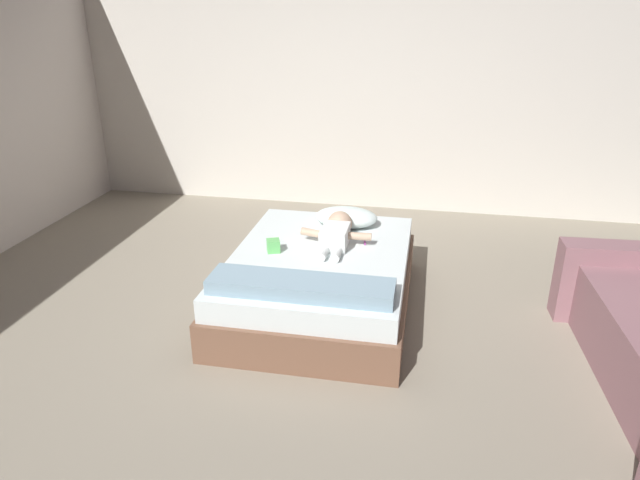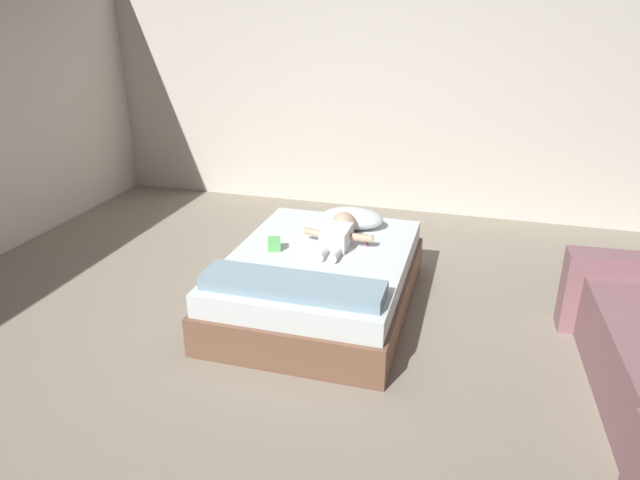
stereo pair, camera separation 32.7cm
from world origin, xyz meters
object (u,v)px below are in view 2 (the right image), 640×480
at_px(pillow, 352,218).
at_px(toothbrush, 367,242).
at_px(baby, 339,233).
at_px(toy_block, 274,244).
at_px(bed, 320,280).

bearing_deg(pillow, toothbrush, -57.75).
bearing_deg(baby, toy_block, -148.58).
bearing_deg(baby, bed, -110.83).
bearing_deg(toothbrush, pillow, 122.25).
bearing_deg(toy_block, toothbrush, 26.55).
height_order(pillow, toothbrush, pillow).
bearing_deg(baby, pillow, 86.69).
relative_size(pillow, toothbrush, 3.82).
height_order(pillow, baby, baby).
bearing_deg(toy_block, baby, 31.42).
relative_size(bed, baby, 2.85).
xyz_separation_m(baby, toothbrush, (0.20, 0.06, -0.07)).
relative_size(bed, toy_block, 15.05).
relative_size(bed, pillow, 3.53).
height_order(bed, toothbrush, toothbrush).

